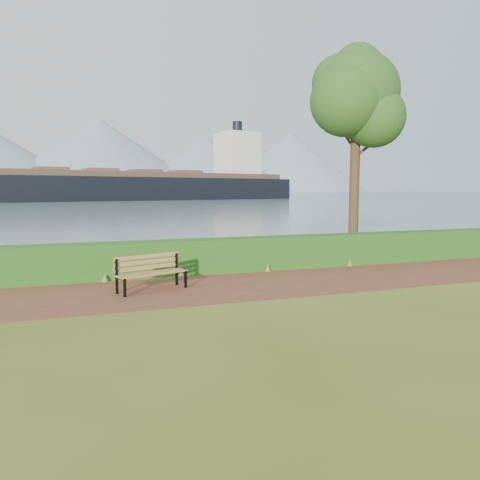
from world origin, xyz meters
name	(u,v)px	position (x,y,z in m)	size (l,w,h in m)	color
ground	(242,289)	(0.00, 0.00, 0.00)	(140.00, 140.00, 0.00)	#4E5D1A
path	(238,286)	(0.00, 0.30, 0.01)	(40.00, 3.40, 0.01)	brown
hedge	(213,255)	(0.00, 2.60, 0.50)	(32.00, 0.85, 1.00)	#184213
water	(79,194)	(0.00, 260.00, 0.01)	(700.00, 510.00, 0.00)	#465C70
mountains	(63,159)	(-9.17, 406.05, 27.70)	(585.00, 190.00, 70.00)	gray
bench	(150,270)	(-2.21, 0.57, 0.51)	(1.84, 1.06, 0.89)	black
tree	(357,99)	(5.91, 4.03, 5.78)	(3.83, 3.26, 7.77)	#352415
cargo_ship	(165,186)	(16.93, 98.93, 3.24)	(72.21, 28.60, 21.75)	black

